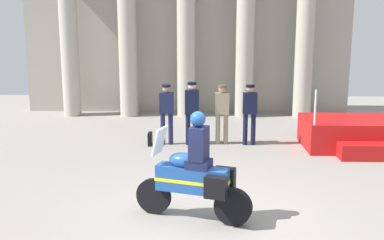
{
  "coord_description": "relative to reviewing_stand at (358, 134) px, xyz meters",
  "views": [
    {
      "loc": [
        -0.1,
        -7.55,
        3.32
      ],
      "look_at": [
        -0.39,
        2.56,
        1.22
      ],
      "focal_mm": 43.75,
      "sensor_mm": 36.0,
      "label": 1
    }
  ],
  "objects": [
    {
      "name": "ground_plane",
      "position": [
        -4.02,
        -4.82,
        -0.38
      ],
      "size": [
        28.0,
        28.0,
        0.0
      ],
      "primitive_type": "plane",
      "color": "gray"
    },
    {
      "name": "colonnade_backdrop",
      "position": [
        -4.81,
        4.92,
        3.5
      ],
      "size": [
        12.11,
        1.49,
        7.27
      ],
      "color": "#A49F91",
      "rests_on": "ground_plane"
    },
    {
      "name": "reviewing_stand",
      "position": [
        0.0,
        0.0,
        0.0
      ],
      "size": [
        2.87,
        2.29,
        1.69
      ],
      "color": "#B71414",
      "rests_on": "ground_plane"
    },
    {
      "name": "officer_in_row_0",
      "position": [
        -5.19,
        0.27,
        0.61
      ],
      "size": [
        0.38,
        0.24,
        1.67
      ],
      "rotation": [
        0.0,
        0.0,
        3.14
      ],
      "color": "#191E42",
      "rests_on": "ground_plane"
    },
    {
      "name": "officer_in_row_1",
      "position": [
        -4.49,
        0.23,
        0.65
      ],
      "size": [
        0.38,
        0.24,
        1.75
      ],
      "rotation": [
        0.0,
        0.0,
        3.14
      ],
      "color": "black",
      "rests_on": "ground_plane"
    },
    {
      "name": "officer_in_row_2",
      "position": [
        -3.66,
        0.35,
        0.6
      ],
      "size": [
        0.38,
        0.24,
        1.66
      ],
      "rotation": [
        0.0,
        0.0,
        3.14
      ],
      "color": "gray",
      "rests_on": "ground_plane"
    },
    {
      "name": "officer_in_row_3",
      "position": [
        -2.9,
        0.27,
        0.61
      ],
      "size": [
        0.38,
        0.24,
        1.67
      ],
      "rotation": [
        0.0,
        0.0,
        3.14
      ],
      "color": "black",
      "rests_on": "ground_plane"
    },
    {
      "name": "motorcycle_with_rider",
      "position": [
        -4.27,
        -4.82,
        0.41
      ],
      "size": [
        2.02,
        0.95,
        1.9
      ],
      "rotation": [
        0.0,
        0.0,
        2.82
      ],
      "color": "black",
      "rests_on": "ground_plane"
    },
    {
      "name": "briefcase_on_ground",
      "position": [
        -5.64,
        0.14,
        -0.2
      ],
      "size": [
        0.1,
        0.32,
        0.36
      ],
      "primitive_type": "cube",
      "color": "black",
      "rests_on": "ground_plane"
    }
  ]
}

